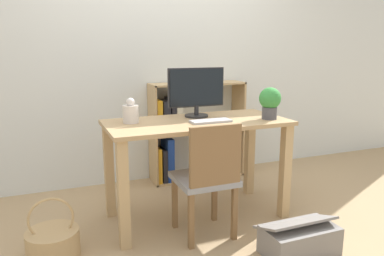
{
  "coord_description": "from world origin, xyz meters",
  "views": [
    {
      "loc": [
        -1.08,
        -2.57,
        1.32
      ],
      "look_at": [
        0.0,
        0.1,
        0.7
      ],
      "focal_mm": 35.0,
      "sensor_mm": 36.0,
      "label": 1
    }
  ],
  "objects_px": {
    "basket": "(53,242)",
    "potted_plant": "(270,101)",
    "monitor": "(196,90)",
    "vase": "(131,113)",
    "keyboard": "(211,121)",
    "bookshelf": "(180,133)",
    "chair": "(207,176)",
    "storage_box": "(299,239)"
  },
  "relations": [
    {
      "from": "monitor",
      "to": "vase",
      "type": "distance_m",
      "value": 0.56
    },
    {
      "from": "basket",
      "to": "storage_box",
      "type": "distance_m",
      "value": 1.59
    },
    {
      "from": "storage_box",
      "to": "chair",
      "type": "bearing_deg",
      "value": 138.26
    },
    {
      "from": "chair",
      "to": "bookshelf",
      "type": "xyz_separation_m",
      "value": [
        0.24,
        1.2,
        0.03
      ]
    },
    {
      "from": "bookshelf",
      "to": "potted_plant",
      "type": "bearing_deg",
      "value": -69.54
    },
    {
      "from": "monitor",
      "to": "keyboard",
      "type": "height_order",
      "value": "monitor"
    },
    {
      "from": "keyboard",
      "to": "basket",
      "type": "xyz_separation_m",
      "value": [
        -1.16,
        -0.11,
        -0.69
      ]
    },
    {
      "from": "basket",
      "to": "potted_plant",
      "type": "bearing_deg",
      "value": 2.04
    },
    {
      "from": "storage_box",
      "to": "vase",
      "type": "bearing_deg",
      "value": 135.73
    },
    {
      "from": "keyboard",
      "to": "monitor",
      "type": "bearing_deg",
      "value": 92.97
    },
    {
      "from": "vase",
      "to": "basket",
      "type": "distance_m",
      "value": 1.01
    },
    {
      "from": "potted_plant",
      "to": "storage_box",
      "type": "height_order",
      "value": "potted_plant"
    },
    {
      "from": "potted_plant",
      "to": "keyboard",
      "type": "bearing_deg",
      "value": 173.32
    },
    {
      "from": "monitor",
      "to": "storage_box",
      "type": "xyz_separation_m",
      "value": [
        0.35,
        -0.92,
        -0.89
      ]
    },
    {
      "from": "vase",
      "to": "potted_plant",
      "type": "distance_m",
      "value": 1.06
    },
    {
      "from": "potted_plant",
      "to": "bookshelf",
      "type": "height_order",
      "value": "potted_plant"
    },
    {
      "from": "potted_plant",
      "to": "basket",
      "type": "distance_m",
      "value": 1.83
    },
    {
      "from": "storage_box",
      "to": "monitor",
      "type": "bearing_deg",
      "value": 110.63
    },
    {
      "from": "monitor",
      "to": "basket",
      "type": "xyz_separation_m",
      "value": [
        -1.15,
        -0.36,
        -0.89
      ]
    },
    {
      "from": "monitor",
      "to": "bookshelf",
      "type": "relative_size",
      "value": 0.48
    },
    {
      "from": "bookshelf",
      "to": "basket",
      "type": "distance_m",
      "value": 1.69
    },
    {
      "from": "bookshelf",
      "to": "vase",
      "type": "bearing_deg",
      "value": -131.23
    },
    {
      "from": "potted_plant",
      "to": "basket",
      "type": "relative_size",
      "value": 0.61
    },
    {
      "from": "chair",
      "to": "storage_box",
      "type": "height_order",
      "value": "chair"
    },
    {
      "from": "vase",
      "to": "monitor",
      "type": "bearing_deg",
      "value": 5.44
    },
    {
      "from": "vase",
      "to": "bookshelf",
      "type": "height_order",
      "value": "bookshelf"
    },
    {
      "from": "vase",
      "to": "potted_plant",
      "type": "xyz_separation_m",
      "value": [
        1.03,
        -0.25,
        0.06
      ]
    },
    {
      "from": "potted_plant",
      "to": "vase",
      "type": "bearing_deg",
      "value": 166.23
    },
    {
      "from": "keyboard",
      "to": "chair",
      "type": "bearing_deg",
      "value": -118.64
    },
    {
      "from": "vase",
      "to": "keyboard",
      "type": "bearing_deg",
      "value": -19.5
    },
    {
      "from": "vase",
      "to": "basket",
      "type": "height_order",
      "value": "vase"
    },
    {
      "from": "vase",
      "to": "basket",
      "type": "relative_size",
      "value": 0.46
    },
    {
      "from": "vase",
      "to": "bookshelf",
      "type": "distance_m",
      "value": 1.06
    },
    {
      "from": "monitor",
      "to": "vase",
      "type": "bearing_deg",
      "value": -174.56
    },
    {
      "from": "vase",
      "to": "potted_plant",
      "type": "bearing_deg",
      "value": -13.77
    },
    {
      "from": "basket",
      "to": "chair",
      "type": "bearing_deg",
      "value": -7.65
    },
    {
      "from": "bookshelf",
      "to": "basket",
      "type": "xyz_separation_m",
      "value": [
        -1.26,
        -1.06,
        -0.39
      ]
    },
    {
      "from": "keyboard",
      "to": "potted_plant",
      "type": "distance_m",
      "value": 0.49
    },
    {
      "from": "vase",
      "to": "storage_box",
      "type": "relative_size",
      "value": 0.38
    },
    {
      "from": "chair",
      "to": "storage_box",
      "type": "xyz_separation_m",
      "value": [
        0.47,
        -0.42,
        -0.35
      ]
    },
    {
      "from": "potted_plant",
      "to": "bookshelf",
      "type": "distance_m",
      "value": 1.15
    },
    {
      "from": "basket",
      "to": "vase",
      "type": "bearing_deg",
      "value": 27.28
    }
  ]
}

